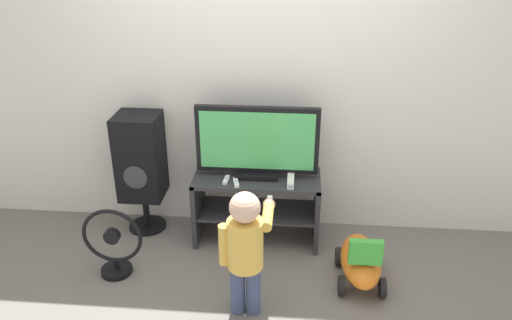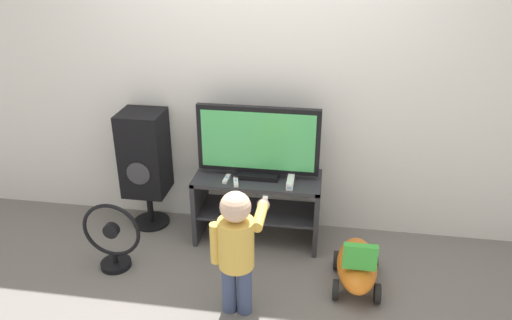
% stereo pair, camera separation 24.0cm
% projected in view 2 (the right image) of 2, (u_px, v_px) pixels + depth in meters
% --- Properties ---
extents(ground_plane, '(16.00, 16.00, 0.00)m').
position_uv_depth(ground_plane, '(253.00, 252.00, 3.88)').
color(ground_plane, slate).
extents(wall_back, '(10.00, 0.06, 2.60)m').
position_uv_depth(wall_back, '(264.00, 72.00, 3.78)').
color(wall_back, silver).
rests_on(wall_back, ground_plane).
extents(tv_stand, '(0.97, 0.42, 0.55)m').
position_uv_depth(tv_stand, '(258.00, 199.00, 3.91)').
color(tv_stand, '#2D2D33').
rests_on(tv_stand, ground_plane).
extents(television, '(0.93, 0.20, 0.56)m').
position_uv_depth(television, '(258.00, 143.00, 3.73)').
color(television, black).
rests_on(television, tv_stand).
extents(game_console, '(0.05, 0.18, 0.05)m').
position_uv_depth(game_console, '(290.00, 182.00, 3.69)').
color(game_console, white).
rests_on(game_console, tv_stand).
extents(remote_primary, '(0.04, 0.13, 0.03)m').
position_uv_depth(remote_primary, '(227.00, 179.00, 3.78)').
color(remote_primary, white).
rests_on(remote_primary, tv_stand).
extents(remote_secondary, '(0.06, 0.13, 0.03)m').
position_uv_depth(remote_secondary, '(236.00, 182.00, 3.73)').
color(remote_secondary, white).
rests_on(remote_secondary, tv_stand).
extents(child, '(0.34, 0.49, 0.88)m').
position_uv_depth(child, '(237.00, 243.00, 3.08)').
color(child, '#3F4C72').
rests_on(child, ground_plane).
extents(speaker_tower, '(0.34, 0.33, 1.00)m').
position_uv_depth(speaker_tower, '(145.00, 155.00, 4.00)').
color(speaker_tower, black).
rests_on(speaker_tower, ground_plane).
extents(floor_fan, '(0.44, 0.22, 0.53)m').
position_uv_depth(floor_fan, '(113.00, 239.00, 3.62)').
color(floor_fan, black).
rests_on(floor_fan, ground_plane).
extents(ride_on_toy, '(0.32, 0.60, 0.44)m').
position_uv_depth(ride_on_toy, '(357.00, 265.00, 3.45)').
color(ride_on_toy, orange).
rests_on(ride_on_toy, ground_plane).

